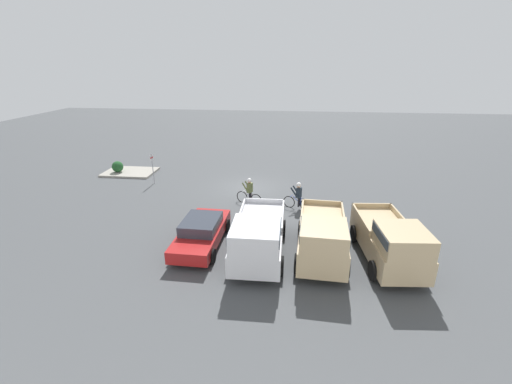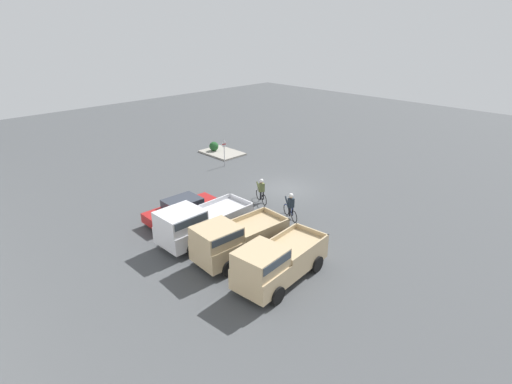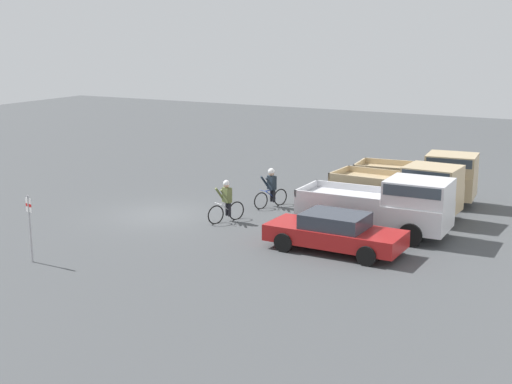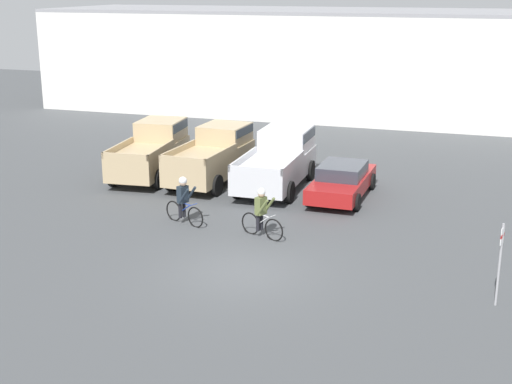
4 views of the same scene
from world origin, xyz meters
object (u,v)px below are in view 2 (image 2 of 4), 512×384
Objects in this scene: cyclist_1 at (291,205)px; fire_lane_sign at (224,151)px; pickup_truck_2 at (199,222)px; shrub at (214,146)px; pickup_truck_0 at (276,261)px; cyclist_0 at (261,190)px; sedan_0 at (183,209)px; pickup_truck_1 at (235,239)px.

fire_lane_sign is at bearing -18.76° from cyclist_1.
shrub is (12.20, -11.02, -0.56)m from pickup_truck_2.
pickup_truck_0 is at bearing -178.79° from pickup_truck_2.
fire_lane_sign reaches higher than cyclist_0.
sedan_0 is 5.47m from cyclist_0.
cyclist_1 is 10.89m from fire_lane_sign.
pickup_truck_2 is 16.45m from shrub.
pickup_truck_2 is 6.26m from cyclist_0.
cyclist_0 is 0.76× the size of fire_lane_sign.
cyclist_0 is (-1.60, -5.23, 0.16)m from sedan_0.
cyclist_1 is (-1.76, -5.67, -0.26)m from pickup_truck_2.
pickup_truck_1 is 18.49m from shrub.
pickup_truck_2 reaches higher than cyclist_1.
cyclist_0 is at bearing -107.06° from sedan_0.
pickup_truck_2 is 3.27× the size of cyclist_0.
sedan_0 is (8.44, -0.79, -0.46)m from pickup_truck_0.
cyclist_0 is at bearing -78.93° from pickup_truck_2.
pickup_truck_1 is 6.04× the size of shrub.
cyclist_0 is 7.95m from fire_lane_sign.
shrub is (3.67, -1.85, -0.78)m from fire_lane_sign.
pickup_truck_2 is (5.63, 0.12, -0.01)m from pickup_truck_0.
pickup_truck_0 is 3.10× the size of cyclist_0.
pickup_truck_2 is at bearing 137.92° from shrub.
pickup_truck_0 reaches higher than cyclist_1.
pickup_truck_2 is 3.25× the size of cyclist_1.
fire_lane_sign is at bearing -47.06° from pickup_truck_2.
fire_lane_sign is 4.18m from shrub.
cyclist_1 reaches higher than shrub.
shrub is at bearing -26.73° from fire_lane_sign.
pickup_truck_0 reaches higher than sedan_0.
pickup_truck_1 reaches higher than pickup_truck_2.
pickup_truck_0 reaches higher than shrub.
sedan_0 reaches higher than shrub.
shrub is (14.98, -10.83, -0.57)m from pickup_truck_1.
pickup_truck_0 is 1.11× the size of sedan_0.
cyclist_0 reaches higher than shrub.
sedan_0 is 2.79× the size of cyclist_0.
pickup_truck_1 is at bearing 100.42° from cyclist_1.
pickup_truck_2 reaches higher than sedan_0.
pickup_truck_0 reaches higher than pickup_truck_1.
pickup_truck_1 is at bearing 141.53° from fire_lane_sign.
cyclist_0 is (3.97, -5.95, -0.30)m from pickup_truck_1.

